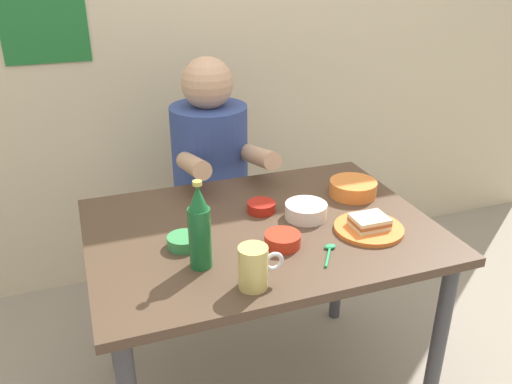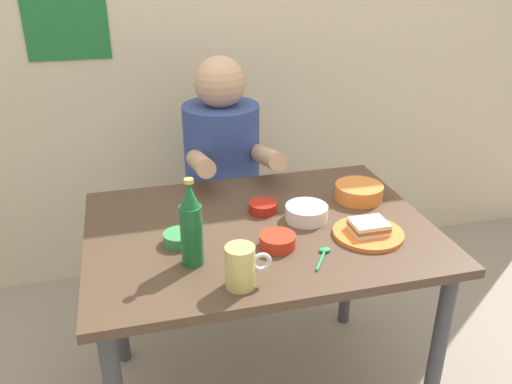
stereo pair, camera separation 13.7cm
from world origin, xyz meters
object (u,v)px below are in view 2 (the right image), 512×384
(stool, at_px, (224,237))
(person_seated, at_px, (222,153))
(beer_mug, at_px, (241,267))
(sauce_bowl_chili, at_px, (278,240))
(sandwich, at_px, (369,227))
(beer_bottle, at_px, (191,226))
(dining_table, at_px, (260,251))
(plate_orange, at_px, (368,234))

(stool, height_order, person_seated, person_seated)
(person_seated, distance_m, beer_mug, 0.93)
(sauce_bowl_chili, bearing_deg, sandwich, -1.12)
(beer_mug, bearing_deg, beer_bottle, 126.54)
(dining_table, distance_m, plate_orange, 0.36)
(plate_orange, distance_m, sandwich, 0.02)
(sandwich, relative_size, beer_mug, 0.87)
(sandwich, xyz_separation_m, beer_bottle, (-0.55, -0.02, 0.09))
(dining_table, bearing_deg, beer_bottle, -146.30)
(stool, xyz_separation_m, beer_bottle, (-0.24, -0.79, 0.51))
(stool, bearing_deg, beer_mug, -98.07)
(stool, height_order, sauce_bowl_chili, sauce_bowl_chili)
(beer_mug, bearing_deg, sandwich, 20.08)
(dining_table, xyz_separation_m, stool, (0.00, 0.63, -0.30))
(person_seated, relative_size, sandwich, 6.54)
(beer_bottle, bearing_deg, stool, 73.11)
(sandwich, distance_m, sauce_bowl_chili, 0.29)
(beer_mug, relative_size, sauce_bowl_chili, 1.15)
(person_seated, relative_size, sauce_bowl_chili, 6.54)
(sandwich, height_order, beer_bottle, beer_bottle)
(dining_table, distance_m, stool, 0.70)
(beer_mug, distance_m, beer_bottle, 0.19)
(stool, relative_size, sandwich, 4.09)
(plate_orange, bearing_deg, stool, 111.98)
(stool, distance_m, beer_mug, 1.05)
(beer_mug, xyz_separation_m, sauce_bowl_chili, (0.15, 0.17, -0.04))
(stool, bearing_deg, plate_orange, -68.02)
(plate_orange, bearing_deg, person_seated, 112.27)
(sauce_bowl_chili, bearing_deg, person_seated, 91.36)
(stool, relative_size, person_seated, 0.63)
(beer_bottle, height_order, sauce_bowl_chili, beer_bottle)
(dining_table, distance_m, sandwich, 0.36)
(dining_table, distance_m, beer_mug, 0.37)
(sandwich, bearing_deg, sauce_bowl_chili, 178.88)
(plate_orange, distance_m, beer_bottle, 0.56)
(person_seated, bearing_deg, beer_bottle, -107.11)
(beer_mug, xyz_separation_m, beer_bottle, (-0.11, 0.14, 0.06))
(person_seated, height_order, plate_orange, person_seated)
(plate_orange, height_order, beer_mug, beer_mug)
(sandwich, bearing_deg, beer_mug, -159.92)
(dining_table, bearing_deg, stool, 89.97)
(stool, distance_m, beer_bottle, 0.97)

